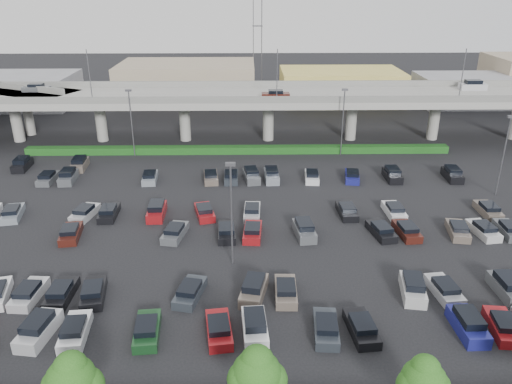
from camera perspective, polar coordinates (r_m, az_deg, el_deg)
The scene contains 8 objects.
ground at distance 55.68m, azimuth -2.48°, elevation -3.82°, with size 280.00×280.00×0.00m, color black.
overpass at distance 83.64m, azimuth -2.17°, elevation 10.54°, with size 150.00×13.00×15.80m.
hedge at distance 78.59m, azimuth -2.07°, elevation 4.85°, with size 66.00×1.60×1.10m, color #124014.
tree_row at distance 31.72m, azimuth -2.43°, elevation -20.14°, with size 65.07×3.66×5.94m.
parked_cars at distance 51.29m, azimuth -2.33°, elevation -5.58°, with size 63.11×41.59×1.67m.
light_poles at distance 55.28m, azimuth -6.83°, elevation 2.88°, with size 66.90×48.38×10.30m.
distant_buildings at distance 113.97m, azimuth 4.60°, elevation 12.24°, with size 138.00×24.00×9.00m.
comm_tower at distance 123.99m, azimuth 0.17°, elevation 18.73°, with size 2.40×2.40×30.00m.
Camera 1 is at (1.58, -49.59, 25.28)m, focal length 35.00 mm.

